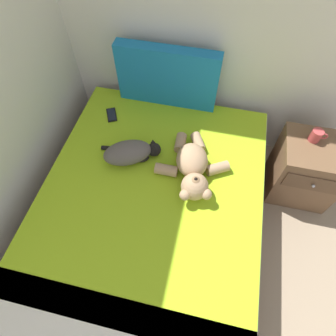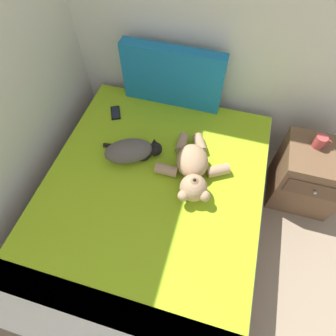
{
  "view_description": "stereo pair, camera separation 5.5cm",
  "coord_description": "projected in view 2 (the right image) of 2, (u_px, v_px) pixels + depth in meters",
  "views": [
    {
      "loc": [
        1.23,
        2.71,
        2.16
      ],
      "look_at": [
        1.0,
        3.74,
        0.57
      ],
      "focal_mm": 30.03,
      "sensor_mm": 36.0,
      "label": 1
    },
    {
      "loc": [
        1.29,
        2.72,
        2.16
      ],
      "look_at": [
        1.0,
        3.74,
        0.57
      ],
      "focal_mm": 30.03,
      "sensor_mm": 36.0,
      "label": 2
    }
  ],
  "objects": [
    {
      "name": "mug",
      "position": [
        320.0,
        142.0,
        1.97
      ],
      "size": [
        0.12,
        0.08,
        0.09
      ],
      "color": "#B23F3F",
      "rests_on": "nightstand"
    },
    {
      "name": "wall_back",
      "position": [
        331.0,
        15.0,
        1.67
      ],
      "size": [
        3.65,
        0.06,
        2.53
      ],
      "primitive_type": "cube",
      "color": "silver",
      "rests_on": "ground_plane"
    },
    {
      "name": "nightstand",
      "position": [
        308.0,
        176.0,
        2.2
      ],
      "size": [
        0.48,
        0.45,
        0.57
      ],
      "color": "brown",
      "rests_on": "ground_plane"
    },
    {
      "name": "patterned_cushion",
      "position": [
        172.0,
        77.0,
        2.16
      ],
      "size": [
        0.79,
        0.1,
        0.49
      ],
      "color": "#1972AD",
      "rests_on": "bed"
    },
    {
      "name": "teddy_bear",
      "position": [
        193.0,
        169.0,
        1.89
      ],
      "size": [
        0.51,
        0.6,
        0.19
      ],
      "color": "tan",
      "rests_on": "bed"
    },
    {
      "name": "cell_phone",
      "position": [
        116.0,
        113.0,
        2.28
      ],
      "size": [
        0.13,
        0.16,
        0.01
      ],
      "color": "black",
      "rests_on": "bed"
    },
    {
      "name": "cat",
      "position": [
        131.0,
        151.0,
        1.98
      ],
      "size": [
        0.44,
        0.32,
        0.15
      ],
      "color": "#59514C",
      "rests_on": "bed"
    },
    {
      "name": "bed",
      "position": [
        151.0,
        209.0,
        2.09
      ],
      "size": [
        1.54,
        1.92,
        0.5
      ],
      "color": "brown",
      "rests_on": "ground_plane"
    }
  ]
}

